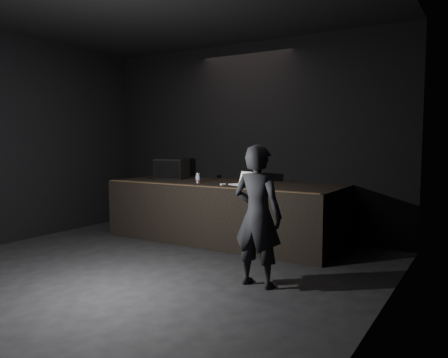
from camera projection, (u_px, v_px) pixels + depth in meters
ground at (107, 284)px, 5.25m from camera, size 7.00×7.00×0.00m
room_walls at (103, 114)px, 5.08m from camera, size 6.10×7.10×3.52m
stage_riser at (224, 211)px, 7.53m from camera, size 4.00×1.50×1.00m
riser_lip at (201, 186)px, 6.88m from camera, size 3.92×0.10×0.01m
stage_monitor at (172, 169)px, 8.22m from camera, size 0.62×0.50×0.38m
cable at (180, 176)px, 8.72m from camera, size 0.80×0.56×0.02m
laptop at (242, 181)px, 7.11m from camera, size 0.40×0.38×0.22m
beer_can at (198, 178)px, 7.41m from camera, size 0.07×0.07×0.17m
plastic_cup at (268, 181)px, 7.09m from camera, size 0.09×0.09×0.11m
wii_remote at (223, 184)px, 7.10m from camera, size 0.04×0.13×0.02m
person at (258, 216)px, 5.12m from camera, size 0.62×0.42×1.68m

